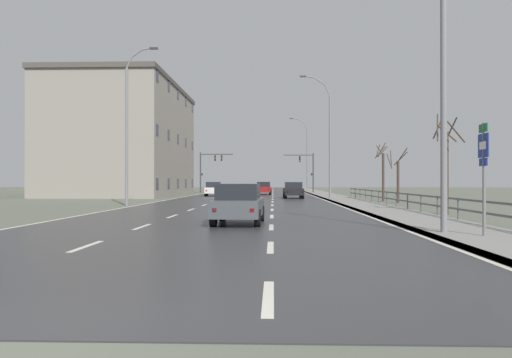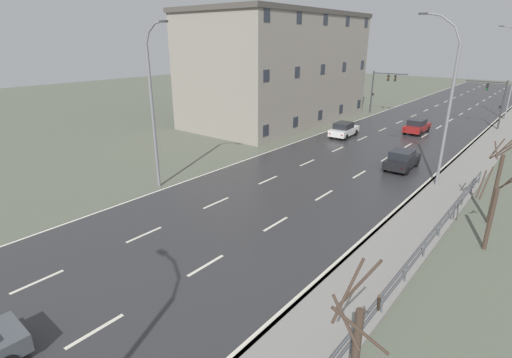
{
  "view_description": "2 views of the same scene",
  "coord_description": "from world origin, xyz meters",
  "px_view_note": "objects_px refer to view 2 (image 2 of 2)",
  "views": [
    {
      "loc": [
        2.41,
        -5.13,
        1.68
      ],
      "look_at": [
        -0.04,
        65.33,
        1.95
      ],
      "focal_mm": 35.14,
      "sensor_mm": 36.0,
      "label": 1
    },
    {
      "loc": [
        13.65,
        13.29,
        9.75
      ],
      "look_at": [
        0.0,
        30.12,
        1.85
      ],
      "focal_mm": 26.97,
      "sensor_mm": 36.0,
      "label": 2
    }
  ],
  "objects_px": {
    "traffic_signal_right": "(496,98)",
    "traffic_signal_left": "(381,85)",
    "car_far_left": "(402,159)",
    "street_lamp_distant": "(512,75)",
    "car_far_right": "(417,126)",
    "street_lamp_midground": "(446,107)",
    "street_lamp_left_bank": "(154,111)",
    "brick_building": "(278,68)",
    "car_distant": "(344,130)"
  },
  "relations": [
    {
      "from": "car_distant",
      "to": "street_lamp_left_bank",
      "type": "bearing_deg",
      "value": -102.07
    },
    {
      "from": "street_lamp_midground",
      "to": "car_far_right",
      "type": "xyz_separation_m",
      "value": [
        -6.19,
        15.71,
        -4.74
      ]
    },
    {
      "from": "street_lamp_midground",
      "to": "street_lamp_left_bank",
      "type": "distance_m",
      "value": 19.27
    },
    {
      "from": "car_far_right",
      "to": "traffic_signal_left",
      "type": "bearing_deg",
      "value": 133.27
    },
    {
      "from": "street_lamp_left_bank",
      "to": "car_far_left",
      "type": "xyz_separation_m",
      "value": [
        11.79,
        14.5,
        -4.52
      ]
    },
    {
      "from": "car_distant",
      "to": "traffic_signal_right",
      "type": "bearing_deg",
      "value": 47.83
    },
    {
      "from": "traffic_signal_right",
      "to": "car_far_left",
      "type": "height_order",
      "value": "traffic_signal_right"
    },
    {
      "from": "traffic_signal_right",
      "to": "car_far_left",
      "type": "xyz_separation_m",
      "value": [
        -2.84,
        -20.93,
        -2.79
      ]
    },
    {
      "from": "traffic_signal_left",
      "to": "car_distant",
      "type": "relative_size",
      "value": 1.36
    },
    {
      "from": "street_lamp_distant",
      "to": "car_far_right",
      "type": "relative_size",
      "value": 2.75
    },
    {
      "from": "street_lamp_distant",
      "to": "brick_building",
      "type": "bearing_deg",
      "value": -140.0
    },
    {
      "from": "traffic_signal_left",
      "to": "car_far_right",
      "type": "distance_m",
      "value": 12.19
    },
    {
      "from": "traffic_signal_left",
      "to": "car_far_right",
      "type": "height_order",
      "value": "traffic_signal_left"
    },
    {
      "from": "traffic_signal_right",
      "to": "traffic_signal_left",
      "type": "height_order",
      "value": "traffic_signal_left"
    },
    {
      "from": "street_lamp_distant",
      "to": "traffic_signal_right",
      "type": "xyz_separation_m",
      "value": [
        -0.26,
        -7.39,
        -1.93
      ]
    },
    {
      "from": "street_lamp_left_bank",
      "to": "car_far_right",
      "type": "distance_m",
      "value": 29.61
    },
    {
      "from": "traffic_signal_right",
      "to": "traffic_signal_left",
      "type": "distance_m",
      "value": 13.95
    },
    {
      "from": "street_lamp_midground",
      "to": "brick_building",
      "type": "distance_m",
      "value": 25.27
    },
    {
      "from": "car_distant",
      "to": "street_lamp_midground",
      "type": "bearing_deg",
      "value": -41.4
    },
    {
      "from": "street_lamp_midground",
      "to": "car_distant",
      "type": "distance_m",
      "value": 15.49
    },
    {
      "from": "car_far_right",
      "to": "brick_building",
      "type": "bearing_deg",
      "value": -165.87
    },
    {
      "from": "street_lamp_midground",
      "to": "car_far_right",
      "type": "bearing_deg",
      "value": 111.5
    },
    {
      "from": "traffic_signal_right",
      "to": "street_lamp_left_bank",
      "type": "bearing_deg",
      "value": -112.44
    },
    {
      "from": "traffic_signal_right",
      "to": "car_far_left",
      "type": "distance_m",
      "value": 21.31
    },
    {
      "from": "street_lamp_distant",
      "to": "car_distant",
      "type": "xyz_separation_m",
      "value": [
        -11.61,
        -21.49,
        -4.72
      ]
    },
    {
      "from": "street_lamp_midground",
      "to": "street_lamp_left_bank",
      "type": "height_order",
      "value": "street_lamp_midground"
    },
    {
      "from": "street_lamp_distant",
      "to": "car_far_right",
      "type": "height_order",
      "value": "street_lamp_distant"
    },
    {
      "from": "brick_building",
      "to": "traffic_signal_right",
      "type": "bearing_deg",
      "value": 27.18
    },
    {
      "from": "traffic_signal_left",
      "to": "car_distant",
      "type": "xyz_separation_m",
      "value": [
        2.54,
        -15.3,
        -3.12
      ]
    },
    {
      "from": "street_lamp_left_bank",
      "to": "brick_building",
      "type": "relative_size",
      "value": 0.46
    },
    {
      "from": "street_lamp_distant",
      "to": "brick_building",
      "type": "relative_size",
      "value": 0.48
    },
    {
      "from": "street_lamp_left_bank",
      "to": "traffic_signal_left",
      "type": "xyz_separation_m",
      "value": [
        0.73,
        36.63,
        -1.41
      ]
    },
    {
      "from": "traffic_signal_left",
      "to": "car_distant",
      "type": "bearing_deg",
      "value": -80.57
    },
    {
      "from": "street_lamp_distant",
      "to": "car_distant",
      "type": "distance_m",
      "value": 24.88
    },
    {
      "from": "traffic_signal_right",
      "to": "brick_building",
      "type": "height_order",
      "value": "brick_building"
    },
    {
      "from": "traffic_signal_right",
      "to": "traffic_signal_left",
      "type": "xyz_separation_m",
      "value": [
        -13.9,
        1.2,
        0.32
      ]
    },
    {
      "from": "traffic_signal_left",
      "to": "brick_building",
      "type": "bearing_deg",
      "value": -123.01
    },
    {
      "from": "car_distant",
      "to": "street_lamp_distant",
      "type": "bearing_deg",
      "value": 58.28
    },
    {
      "from": "street_lamp_midground",
      "to": "car_distant",
      "type": "bearing_deg",
      "value": 141.93
    },
    {
      "from": "street_lamp_left_bank",
      "to": "traffic_signal_right",
      "type": "height_order",
      "value": "street_lamp_left_bank"
    },
    {
      "from": "traffic_signal_left",
      "to": "street_lamp_midground",
      "type": "bearing_deg",
      "value": -59.88
    },
    {
      "from": "street_lamp_distant",
      "to": "street_lamp_left_bank",
      "type": "height_order",
      "value": "street_lamp_distant"
    },
    {
      "from": "street_lamp_midground",
      "to": "traffic_signal_left",
      "type": "xyz_separation_m",
      "value": [
        -14.15,
        24.39,
        -1.62
      ]
    },
    {
      "from": "brick_building",
      "to": "car_distant",
      "type": "bearing_deg",
      "value": -14.67
    },
    {
      "from": "traffic_signal_right",
      "to": "car_distant",
      "type": "bearing_deg",
      "value": -128.84
    },
    {
      "from": "traffic_signal_right",
      "to": "car_far_right",
      "type": "height_order",
      "value": "traffic_signal_right"
    },
    {
      "from": "car_far_right",
      "to": "brick_building",
      "type": "xyz_separation_m",
      "value": [
        -16.09,
        -3.83,
        5.61
      ]
    },
    {
      "from": "traffic_signal_left",
      "to": "street_lamp_left_bank",
      "type": "bearing_deg",
      "value": -91.15
    },
    {
      "from": "car_far_left",
      "to": "brick_building",
      "type": "height_order",
      "value": "brick_building"
    },
    {
      "from": "street_lamp_distant",
      "to": "traffic_signal_right",
      "type": "distance_m",
      "value": 7.64
    }
  ]
}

